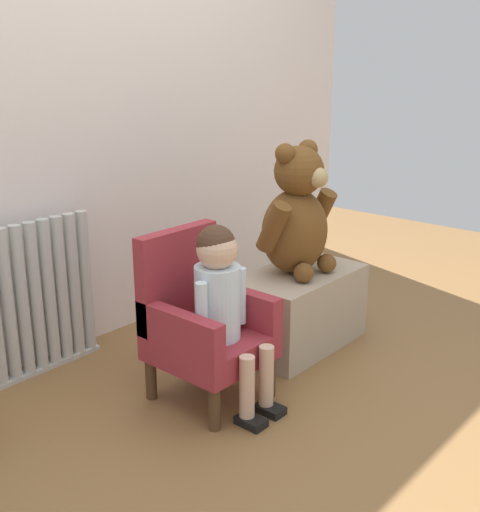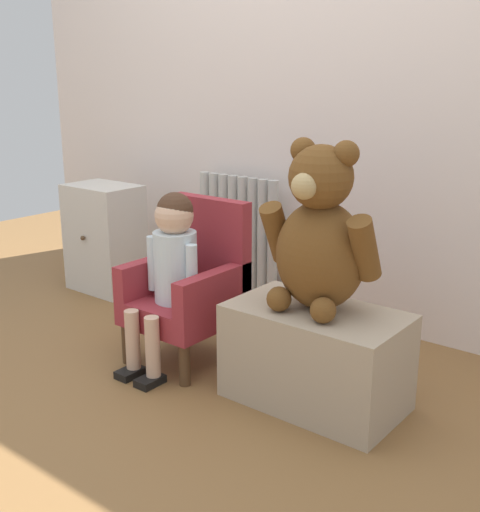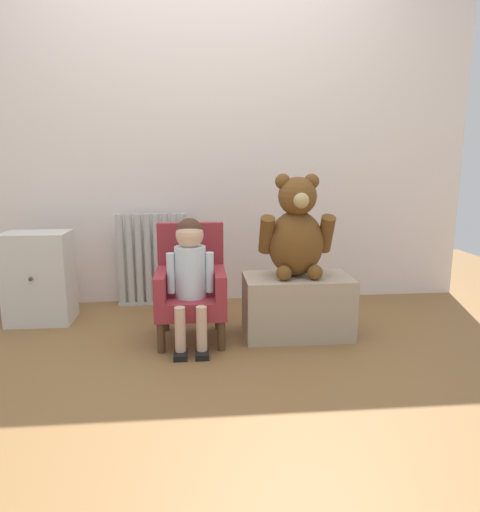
# 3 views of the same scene
# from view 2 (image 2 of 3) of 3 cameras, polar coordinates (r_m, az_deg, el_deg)

# --- Properties ---
(ground_plane) EXTENTS (6.00, 6.00, 0.00)m
(ground_plane) POSITION_cam_2_polar(r_m,az_deg,el_deg) (2.36, -10.83, -13.06)
(ground_plane) COLOR brown
(back_wall) EXTENTS (3.80, 0.05, 2.40)m
(back_wall) POSITION_cam_2_polar(r_m,az_deg,el_deg) (3.03, 6.96, 17.07)
(back_wall) COLOR silver
(back_wall) RESTS_ON ground_plane
(radiator) EXTENTS (0.50, 0.05, 0.65)m
(radiator) POSITION_cam_2_polar(r_m,az_deg,el_deg) (3.24, -0.21, 1.42)
(radiator) COLOR #B8BBB6
(radiator) RESTS_ON ground_plane
(small_dresser) EXTENTS (0.39, 0.29, 0.57)m
(small_dresser) POSITION_cam_2_polar(r_m,az_deg,el_deg) (3.51, -11.91, 1.58)
(small_dresser) COLOR silver
(small_dresser) RESTS_ON ground_plane
(child_armchair) EXTENTS (0.38, 0.40, 0.65)m
(child_armchair) POSITION_cam_2_polar(r_m,az_deg,el_deg) (2.61, -4.36, -2.72)
(child_armchair) COLOR maroon
(child_armchair) RESTS_ON ground_plane
(child_figure) EXTENTS (0.25, 0.35, 0.70)m
(child_figure) POSITION_cam_2_polar(r_m,az_deg,el_deg) (2.49, -6.14, -0.08)
(child_figure) COLOR silver
(child_figure) RESTS_ON ground_plane
(low_bench) EXTENTS (0.61, 0.35, 0.35)m
(low_bench) POSITION_cam_2_polar(r_m,az_deg,el_deg) (2.29, 6.72, -8.89)
(low_bench) COLOR tan
(low_bench) RESTS_ON ground_plane
(large_teddy_bear) EXTENTS (0.42, 0.30, 0.58)m
(large_teddy_bear) POSITION_cam_2_polar(r_m,az_deg,el_deg) (2.17, 7.11, 1.73)
(large_teddy_bear) COLOR brown
(large_teddy_bear) RESTS_ON low_bench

